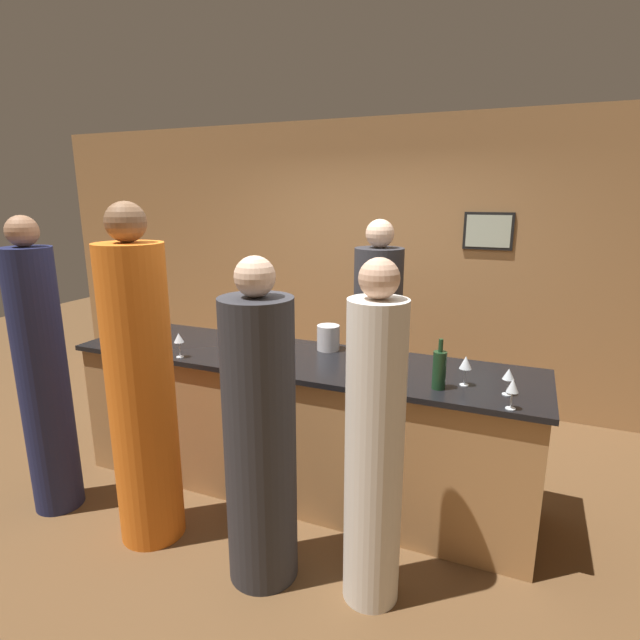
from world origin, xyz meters
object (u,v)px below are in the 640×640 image
(guest_0, at_px, (43,378))
(ice_bucket, at_px, (328,338))
(guest_1, at_px, (374,450))
(guest_3, at_px, (260,439))
(bartender, at_px, (377,346))
(guest_2, at_px, (141,392))
(wine_bottle_0, at_px, (439,369))

(guest_0, bearing_deg, ice_bucket, 34.51)
(guest_1, height_order, guest_3, guest_1)
(guest_1, bearing_deg, ice_bucket, 122.76)
(bartender, bearing_deg, ice_bucket, 72.40)
(guest_0, relative_size, guest_2, 0.96)
(bartender, height_order, guest_3, bartender)
(ice_bucket, bearing_deg, guest_0, -145.49)
(guest_3, distance_m, ice_bucket, 1.12)
(guest_2, bearing_deg, bartender, 60.14)
(guest_1, bearing_deg, guest_3, -172.84)
(bartender, bearing_deg, guest_1, 106.06)
(bartender, distance_m, guest_0, 2.41)
(guest_0, bearing_deg, bartender, 43.64)
(guest_3, bearing_deg, ice_bucket, 92.58)
(bartender, xyz_separation_m, guest_2, (-0.95, -1.65, 0.07))
(bartender, xyz_separation_m, wine_bottle_0, (0.67, -1.04, 0.23))
(bartender, height_order, wine_bottle_0, bartender)
(bartender, relative_size, guest_3, 1.06)
(bartender, xyz_separation_m, ice_bucket, (-0.19, -0.59, 0.21))
(guest_1, height_order, wine_bottle_0, guest_1)
(guest_3, xyz_separation_m, ice_bucket, (-0.05, 1.09, 0.26))
(guest_2, height_order, guest_3, guest_2)
(ice_bucket, bearing_deg, guest_3, -87.42)
(guest_3, height_order, ice_bucket, guest_3)
(wine_bottle_0, bearing_deg, bartender, 122.83)
(guest_3, bearing_deg, wine_bottle_0, 38.59)
(guest_1, height_order, guest_2, guest_2)
(guest_2, bearing_deg, guest_3, -2.22)
(wine_bottle_0, relative_size, ice_bucket, 1.65)
(ice_bucket, bearing_deg, guest_1, -57.24)
(bartender, height_order, guest_2, guest_2)
(guest_0, xyz_separation_m, guest_3, (1.61, -0.02, -0.10))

